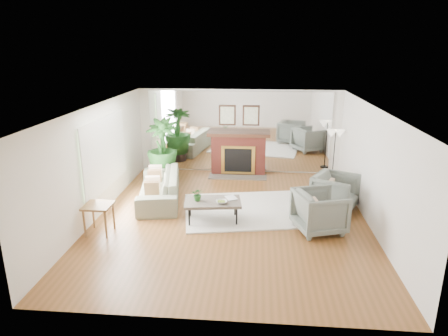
# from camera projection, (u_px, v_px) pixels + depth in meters

# --- Properties ---
(ground) EXTENTS (7.00, 7.00, 0.00)m
(ground) POSITION_uv_depth(u_px,v_px,m) (231.00, 218.00, 8.99)
(ground) COLOR brown
(ground) RESTS_ON ground
(wall_left) EXTENTS (0.02, 7.00, 2.50)m
(wall_left) POSITION_uv_depth(u_px,v_px,m) (97.00, 162.00, 8.87)
(wall_left) COLOR white
(wall_left) RESTS_ON ground
(wall_right) EXTENTS (0.02, 7.00, 2.50)m
(wall_right) POSITION_uv_depth(u_px,v_px,m) (373.00, 169.00, 8.38)
(wall_right) COLOR white
(wall_right) RESTS_ON ground
(wall_back) EXTENTS (6.00, 0.02, 2.50)m
(wall_back) POSITION_uv_depth(u_px,v_px,m) (239.00, 132.00, 11.94)
(wall_back) COLOR white
(wall_back) RESTS_ON ground
(mirror_panel) EXTENTS (5.40, 0.04, 2.40)m
(mirror_panel) POSITION_uv_depth(u_px,v_px,m) (239.00, 132.00, 11.92)
(mirror_panel) COLOR silver
(mirror_panel) RESTS_ON wall_back
(window_panel) EXTENTS (0.04, 2.40, 1.50)m
(window_panel) POSITION_uv_depth(u_px,v_px,m) (105.00, 153.00, 9.21)
(window_panel) COLOR #B2E09E
(window_panel) RESTS_ON wall_left
(fireplace) EXTENTS (1.85, 0.83, 2.05)m
(fireplace) POSITION_uv_depth(u_px,v_px,m) (238.00, 153.00, 11.90)
(fireplace) COLOR maroon
(fireplace) RESTS_ON ground
(area_rug) EXTENTS (3.49, 2.78, 0.03)m
(area_rug) POSITION_uv_depth(u_px,v_px,m) (252.00, 209.00, 9.42)
(area_rug) COLOR white
(area_rug) RESTS_ON ground
(coffee_table) EXTENTS (1.30, 0.86, 0.49)m
(coffee_table) POSITION_uv_depth(u_px,v_px,m) (213.00, 203.00, 8.70)
(coffee_table) COLOR #595247
(coffee_table) RESTS_ON ground
(sofa) EXTENTS (1.36, 2.54, 0.70)m
(sofa) POSITION_uv_depth(u_px,v_px,m) (159.00, 187.00, 9.94)
(sofa) COLOR gray
(sofa) RESTS_ON ground
(armchair_back) EXTENTS (1.28, 1.27, 0.86)m
(armchair_back) POSITION_uv_depth(u_px,v_px,m) (335.00, 192.00, 9.35)
(armchair_back) COLOR slate
(armchair_back) RESTS_ON ground
(armchair_front) EXTENTS (1.20, 1.19, 0.88)m
(armchair_front) POSITION_uv_depth(u_px,v_px,m) (320.00, 211.00, 8.27)
(armchair_front) COLOR slate
(armchair_front) RESTS_ON ground
(side_table) EXTENTS (0.56, 0.56, 0.63)m
(side_table) POSITION_uv_depth(u_px,v_px,m) (98.00, 209.00, 8.14)
(side_table) COLOR olive
(side_table) RESTS_ON ground
(potted_ficus) EXTENTS (0.94, 0.94, 1.81)m
(potted_ficus) POSITION_uv_depth(u_px,v_px,m) (162.00, 149.00, 11.13)
(potted_ficus) COLOR black
(potted_ficus) RESTS_ON ground
(floor_lamp) EXTENTS (0.49, 0.27, 1.50)m
(floor_lamp) POSITION_uv_depth(u_px,v_px,m) (335.00, 138.00, 11.02)
(floor_lamp) COLOR black
(floor_lamp) RESTS_ON ground
(tabletop_plant) EXTENTS (0.27, 0.23, 0.29)m
(tabletop_plant) POSITION_uv_depth(u_px,v_px,m) (198.00, 194.00, 8.65)
(tabletop_plant) COLOR #295D22
(tabletop_plant) RESTS_ON coffee_table
(fruit_bowl) EXTENTS (0.28, 0.28, 0.06)m
(fruit_bowl) POSITION_uv_depth(u_px,v_px,m) (221.00, 202.00, 8.55)
(fruit_bowl) COLOR olive
(fruit_bowl) RESTS_ON coffee_table
(book) EXTENTS (0.32, 0.36, 0.02)m
(book) POSITION_uv_depth(u_px,v_px,m) (227.00, 199.00, 8.78)
(book) COLOR olive
(book) RESTS_ON coffee_table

